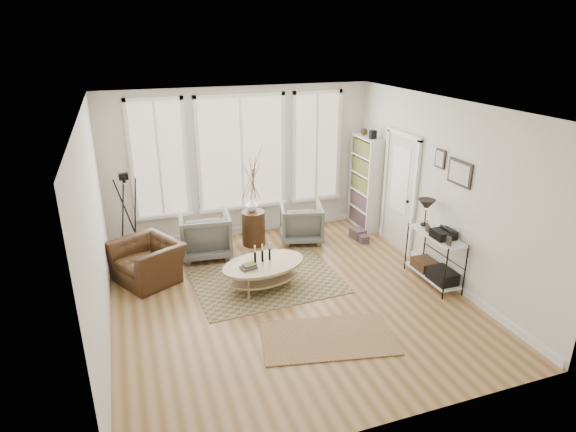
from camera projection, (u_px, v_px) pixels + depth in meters
name	position (u px, v px, depth m)	size (l,w,h in m)	color
room	(289.00, 210.00, 6.93)	(5.50, 5.54, 2.90)	#A27A4D
bay_window	(242.00, 155.00, 9.23)	(4.14, 0.12, 2.24)	tan
door	(400.00, 189.00, 8.81)	(0.09, 1.06, 2.22)	silver
bookcase	(365.00, 183.00, 9.78)	(0.31, 0.85, 2.06)	white
low_shelf	(435.00, 253.00, 7.70)	(0.38, 1.08, 1.30)	white
wall_art	(454.00, 169.00, 7.30)	(0.04, 0.88, 0.44)	black
rug_main	(267.00, 281.00, 7.89)	(2.32, 1.74, 0.01)	brown
rug_runner	(328.00, 337.00, 6.41)	(1.77, 0.98, 0.01)	brown
coffee_table	(263.00, 268.00, 7.58)	(1.51, 1.12, 0.63)	tan
armchair_left	(205.00, 234.00, 8.67)	(0.88, 0.91, 0.83)	slate
armchair_right	(301.00, 223.00, 9.32)	(0.79, 0.81, 0.74)	slate
side_table	(253.00, 200.00, 8.96)	(0.44, 0.44, 1.85)	#3C2414
vase	(252.00, 205.00, 9.04)	(0.23, 0.23, 0.24)	silver
accent_chair	(148.00, 261.00, 7.82)	(0.89, 1.02, 0.67)	#3C2414
tripod_camera	(129.00, 219.00, 8.51)	(0.55, 0.55, 1.56)	black
book_stack_near	(358.00, 234.00, 9.51)	(0.23, 0.29, 0.19)	brown
book_stack_far	(363.00, 239.00, 9.32)	(0.17, 0.22, 0.14)	brown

